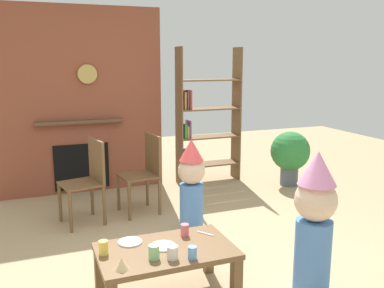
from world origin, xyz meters
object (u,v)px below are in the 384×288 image
bookshelf (204,120)px  paper_cup_far_left (185,230)px  paper_plate_rear (130,242)px  paper_cup_near_left (173,252)px  potted_plant_tall (290,153)px  paper_cup_center (154,252)px  paper_plate_front (163,246)px  birthday_cake_slice (122,264)px  dining_chair_middle (146,169)px  paper_cup_near_right (103,248)px  child_with_cone_hat (314,221)px  dining_chair_left (89,176)px  child_in_pink (191,185)px  coffee_table (166,257)px  paper_cup_far_right (192,253)px

bookshelf → paper_cup_far_left: bookshelf is taller
bookshelf → paper_plate_rear: (-1.65, -2.52, -0.49)m
paper_cup_near_left → paper_cup_far_left: 0.39m
potted_plant_tall → paper_cup_center: bearing=-139.4°
paper_plate_front → birthday_cake_slice: birthday_cake_slice is taller
paper_cup_center → paper_plate_front: 0.20m
paper_cup_far_left → dining_chair_middle: (0.13, 1.65, 0.07)m
paper_cup_near_right → paper_plate_front: 0.43m
child_with_cone_hat → dining_chair_middle: size_ratio=1.23×
paper_cup_center → dining_chair_left: 1.86m
child_with_cone_hat → dining_chair_left: child_with_cone_hat is taller
potted_plant_tall → paper_cup_far_left: bearing=-139.4°
paper_cup_center → child_in_pink: 1.36m
paper_cup_near_right → child_with_cone_hat: bearing=-16.0°
coffee_table → child_with_cone_hat: child_with_cone_hat is taller
bookshelf → paper_plate_front: (-1.45, -2.67, -0.49)m
child_with_cone_hat → potted_plant_tall: child_with_cone_hat is taller
bookshelf → paper_cup_center: bookshelf is taller
paper_cup_far_left → dining_chair_left: (-0.52, 1.56, 0.07)m
paper_cup_far_right → birthday_cake_slice: (-0.48, 0.02, -0.00)m
paper_plate_rear → child_in_pink: size_ratio=0.18×
paper_plate_front → child_in_pink: (0.61, 1.00, 0.12)m
paper_cup_center → paper_plate_rear: bearing=107.3°
child_with_cone_hat → paper_plate_rear: bearing=-4.4°
coffee_table → paper_cup_near_left: bearing=-92.4°
paper_plate_rear → paper_cup_center: bearing=-72.7°
bookshelf → coffee_table: size_ratio=1.94×
paper_cup_near_right → dining_chair_left: size_ratio=0.11×
coffee_table → birthday_cake_slice: birthday_cake_slice is taller
paper_cup_center → potted_plant_tall: potted_plant_tall is taller
paper_plate_front → child_with_cone_hat: bearing=-20.3°
paper_cup_far_right → birthday_cake_slice: bearing=177.0°
paper_cup_near_left → paper_plate_front: size_ratio=0.51×
paper_plate_front → paper_plate_rear: size_ratio=1.04×
paper_plate_front → dining_chair_left: (-0.30, 1.69, 0.11)m
bookshelf → coffee_table: bearing=-117.9°
bookshelf → birthday_cake_slice: bookshelf is taller
child_with_cone_hat → coffee_table: bearing=-0.0°
paper_cup_center → child_with_cone_hat: bearing=-11.2°
paper_cup_far_left → potted_plant_tall: bearing=40.6°
bookshelf → paper_plate_rear: size_ratio=10.62×
child_with_cone_hat → bookshelf: bearing=-78.8°
potted_plant_tall → coffee_table: bearing=-139.6°
paper_cup_near_left → paper_cup_center: paper_cup_center is taller
bookshelf → paper_plate_rear: bookshelf is taller
paper_plate_front → potted_plant_tall: 3.23m
bookshelf → birthday_cake_slice: (-1.79, -2.90, -0.45)m
paper_cup_far_right → dining_chair_left: 1.99m
paper_cup_near_left → potted_plant_tall: size_ratio=0.13×
child_in_pink → paper_cup_near_right: bearing=-17.0°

